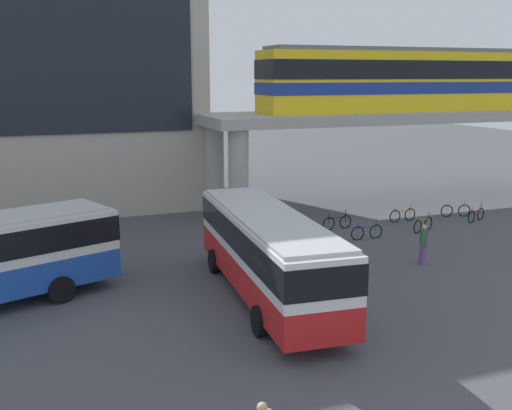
{
  "coord_description": "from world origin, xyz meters",
  "views": [
    {
      "loc": [
        -7.61,
        -16.32,
        8.14
      ],
      "look_at": [
        2.18,
        9.54,
        2.2
      ],
      "focal_mm": 42.8,
      "sensor_mm": 36.0,
      "label": 1
    }
  ],
  "objects_px": {
    "bicycle_blue": "(367,232)",
    "bicycle_orange": "(403,215)",
    "bicycle_red": "(476,215)",
    "pedestrian_near_building": "(423,246)",
    "bicycle_black": "(337,222)",
    "bus_main": "(268,247)",
    "train": "(421,79)",
    "bicycle_silver": "(455,210)",
    "station_building": "(3,58)",
    "bicycle_brown": "(423,225)"
  },
  "relations": [
    {
      "from": "bicycle_blue",
      "to": "bicycle_red",
      "type": "relative_size",
      "value": 1.07
    },
    {
      "from": "bus_main",
      "to": "bicycle_silver",
      "type": "height_order",
      "value": "bus_main"
    },
    {
      "from": "station_building",
      "to": "bicycle_black",
      "type": "height_order",
      "value": "station_building"
    },
    {
      "from": "bicycle_red",
      "to": "pedestrian_near_building",
      "type": "bearing_deg",
      "value": -143.63
    },
    {
      "from": "bus_main",
      "to": "bicycle_brown",
      "type": "height_order",
      "value": "bus_main"
    },
    {
      "from": "station_building",
      "to": "bicycle_brown",
      "type": "height_order",
      "value": "station_building"
    },
    {
      "from": "station_building",
      "to": "pedestrian_near_building",
      "type": "distance_m",
      "value": 28.2
    },
    {
      "from": "station_building",
      "to": "pedestrian_near_building",
      "type": "bearing_deg",
      "value": -51.48
    },
    {
      "from": "train",
      "to": "bicycle_red",
      "type": "xyz_separation_m",
      "value": [
        0.06,
        -5.82,
        -7.49
      ]
    },
    {
      "from": "bicycle_blue",
      "to": "bicycle_black",
      "type": "distance_m",
      "value": 2.39
    },
    {
      "from": "bicycle_blue",
      "to": "bicycle_orange",
      "type": "relative_size",
      "value": 1.0
    },
    {
      "from": "bus_main",
      "to": "bicycle_red",
      "type": "height_order",
      "value": "bus_main"
    },
    {
      "from": "bicycle_orange",
      "to": "bicycle_red",
      "type": "bearing_deg",
      "value": -20.39
    },
    {
      "from": "bicycle_brown",
      "to": "train",
      "type": "bearing_deg",
      "value": 58.3
    },
    {
      "from": "bicycle_silver",
      "to": "pedestrian_near_building",
      "type": "relative_size",
      "value": 0.98
    },
    {
      "from": "bus_main",
      "to": "bicycle_orange",
      "type": "height_order",
      "value": "bus_main"
    },
    {
      "from": "station_building",
      "to": "bicycle_orange",
      "type": "bearing_deg",
      "value": -34.31
    },
    {
      "from": "bicycle_red",
      "to": "bicycle_brown",
      "type": "relative_size",
      "value": 1.0
    },
    {
      "from": "bicycle_black",
      "to": "bicycle_red",
      "type": "bearing_deg",
      "value": -8.37
    },
    {
      "from": "bicycle_blue",
      "to": "bicycle_black",
      "type": "xyz_separation_m",
      "value": [
        -0.42,
        2.35,
        0.0
      ]
    },
    {
      "from": "bicycle_blue",
      "to": "bicycle_red",
      "type": "xyz_separation_m",
      "value": [
        7.77,
        1.15,
        0.0
      ]
    },
    {
      "from": "bicycle_red",
      "to": "bicycle_brown",
      "type": "height_order",
      "value": "same"
    },
    {
      "from": "train",
      "to": "pedestrian_near_building",
      "type": "height_order",
      "value": "train"
    },
    {
      "from": "bicycle_blue",
      "to": "bicycle_orange",
      "type": "bearing_deg",
      "value": 33.88
    },
    {
      "from": "bicycle_blue",
      "to": "bicycle_brown",
      "type": "bearing_deg",
      "value": 4.84
    },
    {
      "from": "bus_main",
      "to": "bicycle_orange",
      "type": "bearing_deg",
      "value": 36.28
    },
    {
      "from": "station_building",
      "to": "bicycle_black",
      "type": "xyz_separation_m",
      "value": [
        16.24,
        -14.26,
        -8.76
      ]
    },
    {
      "from": "train",
      "to": "bicycle_brown",
      "type": "relative_size",
      "value": 12.66
    },
    {
      "from": "station_building",
      "to": "bus_main",
      "type": "xyz_separation_m",
      "value": [
        8.9,
        -22.55,
        -7.13
      ]
    },
    {
      "from": "bus_main",
      "to": "bicycle_red",
      "type": "bearing_deg",
      "value": 24.52
    },
    {
      "from": "bicycle_silver",
      "to": "bicycle_orange",
      "type": "height_order",
      "value": "same"
    },
    {
      "from": "bicycle_silver",
      "to": "bicycle_brown",
      "type": "relative_size",
      "value": 1.04
    },
    {
      "from": "train",
      "to": "bicycle_orange",
      "type": "height_order",
      "value": "train"
    },
    {
      "from": "bicycle_black",
      "to": "bus_main",
      "type": "bearing_deg",
      "value": -131.53
    },
    {
      "from": "bicycle_brown",
      "to": "bicycle_orange",
      "type": "distance_m",
      "value": 2.31
    },
    {
      "from": "bus_main",
      "to": "bicycle_silver",
      "type": "bearing_deg",
      "value": 29.1
    },
    {
      "from": "station_building",
      "to": "bicycle_black",
      "type": "distance_m",
      "value": 23.32
    },
    {
      "from": "bicycle_black",
      "to": "pedestrian_near_building",
      "type": "height_order",
      "value": "pedestrian_near_building"
    },
    {
      "from": "station_building",
      "to": "bicycle_blue",
      "type": "bearing_deg",
      "value": -44.9
    },
    {
      "from": "bicycle_blue",
      "to": "bicycle_black",
      "type": "bearing_deg",
      "value": 100.19
    },
    {
      "from": "bicycle_brown",
      "to": "pedestrian_near_building",
      "type": "height_order",
      "value": "pedestrian_near_building"
    },
    {
      "from": "bicycle_brown",
      "to": "pedestrian_near_building",
      "type": "xyz_separation_m",
      "value": [
        -3.47,
        -4.79,
        0.48
      ]
    },
    {
      "from": "station_building",
      "to": "bus_main",
      "type": "height_order",
      "value": "station_building"
    },
    {
      "from": "bicycle_blue",
      "to": "station_building",
      "type": "bearing_deg",
      "value": 135.1
    },
    {
      "from": "bicycle_black",
      "to": "pedestrian_near_building",
      "type": "relative_size",
      "value": 1.0
    },
    {
      "from": "bus_main",
      "to": "bicycle_red",
      "type": "distance_m",
      "value": 17.15
    },
    {
      "from": "bus_main",
      "to": "bicycle_black",
      "type": "relative_size",
      "value": 6.26
    },
    {
      "from": "bicycle_blue",
      "to": "bicycle_red",
      "type": "distance_m",
      "value": 7.85
    },
    {
      "from": "bicycle_blue",
      "to": "bicycle_orange",
      "type": "distance_m",
      "value": 4.66
    },
    {
      "from": "train",
      "to": "bicycle_silver",
      "type": "bearing_deg",
      "value": -93.33
    }
  ]
}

